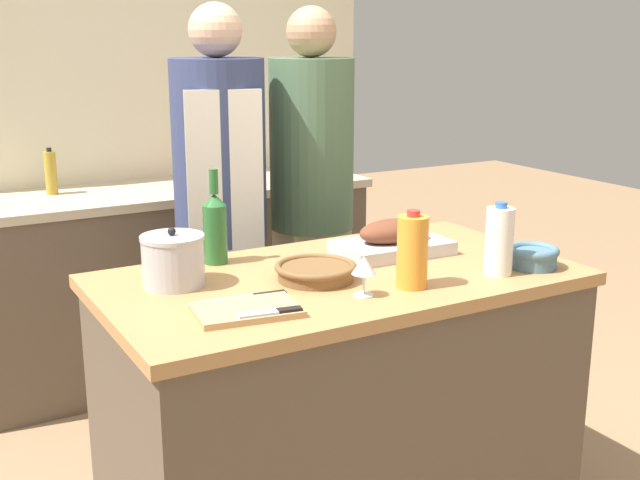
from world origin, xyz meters
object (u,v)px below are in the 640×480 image
object	(u,v)px
milk_jug	(499,241)
cutting_board	(247,310)
person_cook_guest	(312,197)
person_cook_aproned	(221,208)
roasting_pan	(392,241)
mixing_bowl	(533,256)
condiment_bottle_short	(51,173)
wicker_basket	(316,271)
stand_mixer	(204,161)
wine_bottle_green	(215,226)
condiment_bottle_tall	(279,166)
juice_jug	(412,252)
stock_pot	(173,260)
wine_glass_left	(364,267)
knife_paring	(272,312)
knife_chef	(247,297)

from	to	relation	value
milk_jug	cutting_board	bearing A→B (deg)	176.23
cutting_board	person_cook_guest	size ratio (longest dim) A/B	0.17
person_cook_aproned	cutting_board	bearing A→B (deg)	-93.62
roasting_pan	mixing_bowl	bearing A→B (deg)	-49.52
mixing_bowl	condiment_bottle_short	xyz separation A→B (m)	(-1.07, 1.97, 0.06)
roasting_pan	milk_jug	world-z (taller)	milk_jug
roasting_pan	person_cook_guest	size ratio (longest dim) A/B	0.22
wicker_basket	cutting_board	bearing A→B (deg)	-150.83
person_cook_guest	stand_mixer	bearing A→B (deg)	108.19
roasting_pan	person_cook_guest	xyz separation A→B (m)	(0.12, 0.78, -0.00)
wine_bottle_green	condiment_bottle_tall	xyz separation A→B (m)	(0.82, 1.18, -0.04)
wicker_basket	cutting_board	size ratio (longest dim) A/B	0.83
juice_jug	person_cook_aproned	xyz separation A→B (m)	(-0.14, 1.09, -0.06)
person_cook_aproned	stock_pot	bearing A→B (deg)	-106.20
wine_glass_left	wicker_basket	bearing A→B (deg)	102.41
cutting_board	knife_paring	distance (m)	0.08
wicker_basket	stand_mixer	world-z (taller)	stand_mixer
person_cook_aproned	person_cook_guest	size ratio (longest dim) A/B	1.00
juice_jug	stock_pot	bearing A→B (deg)	149.27
stock_pot	juice_jug	bearing A→B (deg)	-30.73
wicker_basket	person_cook_aproned	bearing A→B (deg)	85.62
stock_pot	knife_chef	distance (m)	0.26
stock_pot	condiment_bottle_short	distance (m)	1.59
milk_jug	mixing_bowl	bearing A→B (deg)	0.73
juice_jug	person_cook_guest	distance (m)	1.14
knife_chef	juice_jug	bearing A→B (deg)	-17.22
mixing_bowl	juice_jug	world-z (taller)	juice_jug
roasting_pan	wicker_basket	bearing A→B (deg)	-160.87
stock_pot	mixing_bowl	xyz separation A→B (m)	(1.05, -0.38, -0.04)
cutting_board	stock_pot	bearing A→B (deg)	104.50
wine_bottle_green	knife_paring	size ratio (longest dim) A/B	1.77
wicker_basket	condiment_bottle_tall	distance (m)	1.62
wicker_basket	knife_chef	size ratio (longest dim) A/B	1.00
wine_glass_left	condiment_bottle_short	bearing A→B (deg)	103.15
mixing_bowl	stock_pot	bearing A→B (deg)	160.11
cutting_board	milk_jug	world-z (taller)	milk_jug
cutting_board	wine_bottle_green	bearing A→B (deg)	76.87
wine_glass_left	condiment_bottle_tall	xyz separation A→B (m)	(0.58, 1.69, -0.01)
knife_chef	condiment_bottle_tall	size ratio (longest dim) A/B	1.39
wine_bottle_green	condiment_bottle_short	size ratio (longest dim) A/B	1.43
mixing_bowl	condiment_bottle_tall	bearing A→B (deg)	91.10
stand_mixer	person_cook_aproned	xyz separation A→B (m)	(-0.18, -0.64, -0.09)
mixing_bowl	juice_jug	size ratio (longest dim) A/B	0.71
cutting_board	milk_jug	bearing A→B (deg)	-3.77
mixing_bowl	person_cook_guest	world-z (taller)	person_cook_guest
stock_pot	person_cook_guest	xyz separation A→B (m)	(0.88, 0.75, -0.03)
roasting_pan	wicker_basket	world-z (taller)	roasting_pan
cutting_board	wine_bottle_green	distance (m)	0.51
condiment_bottle_short	person_cook_guest	world-z (taller)	person_cook_guest
juice_jug	wine_glass_left	distance (m)	0.17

